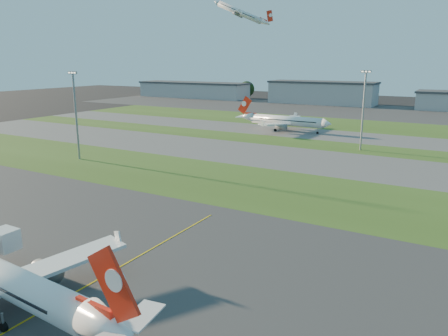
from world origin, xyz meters
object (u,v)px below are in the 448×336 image
Objects in this scene: airliner_parked at (6,281)px; light_mast_west at (76,110)px; airliner_taxiing at (286,121)px; light_mast_centre at (364,105)px.

light_mast_west is (-56.76, 62.00, 10.79)m from airliner_parked.
light_mast_west reaches higher than airliner_taxiing.
light_mast_west is at bearing 69.81° from airliner_taxiing.
airliner_taxiing is at bearing 145.87° from light_mast_centre.
airliner_taxiing is (-23.44, 142.86, 0.28)m from airliner_parked.
airliner_parked is 1.42× the size of light_mast_west.
light_mast_centre is (70.00, 56.00, 0.00)m from light_mast_west.
airliner_taxiing is 88.09m from light_mast_west.
airliner_parked is 1.42× the size of light_mast_centre.
light_mast_west is 89.64m from light_mast_centre.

